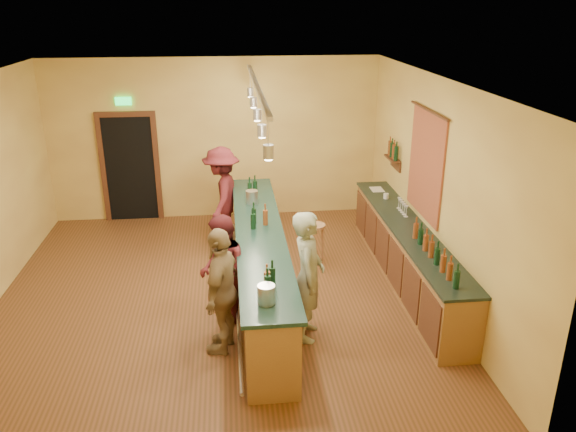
{
  "coord_description": "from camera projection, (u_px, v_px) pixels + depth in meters",
  "views": [
    {
      "loc": [
        0.26,
        -7.55,
        4.19
      ],
      "look_at": [
        1.1,
        0.2,
        1.19
      ],
      "focal_mm": 35.0,
      "sensor_mm": 36.0,
      "label": 1
    }
  ],
  "objects": [
    {
      "name": "wall_back",
      "position": [
        215.0,
        140.0,
        11.16
      ],
      "size": [
        6.5,
        0.02,
        3.2
      ],
      "primitive_type": "cube",
      "color": "#B58B44",
      "rests_on": "floor"
    },
    {
      "name": "customer_b",
      "position": [
        222.0,
        290.0,
        6.94
      ],
      "size": [
        0.68,
        1.05,
        1.66
      ],
      "primitive_type": "imported",
      "rotation": [
        0.0,
        0.0,
        -1.88
      ],
      "color": "#997A51",
      "rests_on": "floor"
    },
    {
      "name": "doorway",
      "position": [
        130.0,
        165.0,
        11.13
      ],
      "size": [
        1.15,
        0.09,
        2.48
      ],
      "color": "black",
      "rests_on": "wall_back"
    },
    {
      "name": "customer_c",
      "position": [
        222.0,
        196.0,
        10.09
      ],
      "size": [
        0.86,
        1.26,
        1.79
      ],
      "primitive_type": "imported",
      "rotation": [
        0.0,
        0.0,
        -1.74
      ],
      "color": "#59191E",
      "rests_on": "floor"
    },
    {
      "name": "wall_right",
      "position": [
        435.0,
        189.0,
        8.24
      ],
      "size": [
        0.02,
        7.0,
        3.2
      ],
      "primitive_type": "cube",
      "color": "#B58B44",
      "rests_on": "floor"
    },
    {
      "name": "bartender",
      "position": [
        308.0,
        276.0,
        7.2
      ],
      "size": [
        0.53,
        0.71,
        1.76
      ],
      "primitive_type": "imported",
      "rotation": [
        0.0,
        0.0,
        1.39
      ],
      "color": "gray",
      "rests_on": "floor"
    },
    {
      "name": "pendant_track",
      "position": [
        257.0,
        97.0,
        7.48
      ],
      "size": [
        0.11,
        4.6,
        0.5
      ],
      "color": "silver",
      "rests_on": "ceiling"
    },
    {
      "name": "tasting_bar",
      "position": [
        260.0,
        258.0,
        8.33
      ],
      "size": [
        0.74,
        5.1,
        1.38
      ],
      "color": "brown",
      "rests_on": "floor"
    },
    {
      "name": "ceiling",
      "position": [
        206.0,
        81.0,
        7.34
      ],
      "size": [
        6.5,
        7.0,
        0.02
      ],
      "primitive_type": "cube",
      "color": "silver",
      "rests_on": "wall_back"
    },
    {
      "name": "back_counter",
      "position": [
        407.0,
        253.0,
        8.78
      ],
      "size": [
        0.6,
        4.55,
        1.27
      ],
      "color": "brown",
      "rests_on": "floor"
    },
    {
      "name": "customer_a",
      "position": [
        222.0,
        271.0,
        7.56
      ],
      "size": [
        0.67,
        0.82,
        1.56
      ],
      "primitive_type": "imported",
      "rotation": [
        0.0,
        0.0,
        -1.46
      ],
      "color": "#59191E",
      "rests_on": "floor"
    },
    {
      "name": "bottle_shelf",
      "position": [
        393.0,
        152.0,
        9.97
      ],
      "size": [
        0.17,
        0.55,
        0.54
      ],
      "color": "#442014",
      "rests_on": "wall_right"
    },
    {
      "name": "tapestry",
      "position": [
        426.0,
        165.0,
        8.52
      ],
      "size": [
        0.03,
        1.4,
        1.6
      ],
      "primitive_type": "cube",
      "color": "maroon",
      "rests_on": "wall_right"
    },
    {
      "name": "bar_stool",
      "position": [
        315.0,
        233.0,
        9.38
      ],
      "size": [
        0.34,
        0.34,
        0.71
      ],
      "rotation": [
        0.0,
        0.0,
        -0.26
      ],
      "color": "#9F6F47",
      "rests_on": "floor"
    },
    {
      "name": "floor",
      "position": [
        217.0,
        297.0,
        8.48
      ],
      "size": [
        7.0,
        7.0,
        0.0
      ],
      "primitive_type": "plane",
      "color": "#533417",
      "rests_on": "ground"
    },
    {
      "name": "wall_front",
      "position": [
        205.0,
        333.0,
        4.66
      ],
      "size": [
        6.5,
        0.02,
        3.2
      ],
      "primitive_type": "cube",
      "color": "#B58B44",
      "rests_on": "floor"
    }
  ]
}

